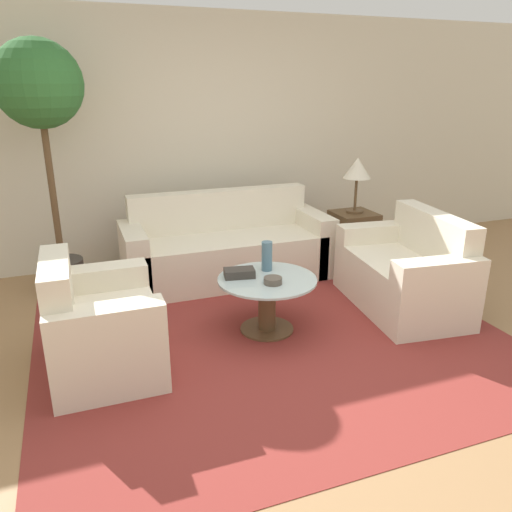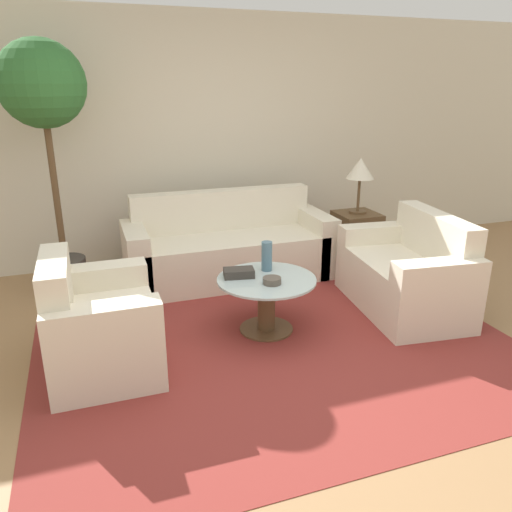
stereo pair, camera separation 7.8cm
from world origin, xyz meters
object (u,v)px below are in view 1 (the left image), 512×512
object	(u,v)px
sofa_main	(226,250)
bowl	(273,281)
loveseat	(408,275)
potted_plant	(41,106)
vase	(267,256)
coffee_table	(267,297)
armchair	(97,331)
book_stack	(239,273)
table_lamp	(357,170)

from	to	relation	value
sofa_main	bowl	xyz separation A→B (m)	(-0.05, -1.35, 0.18)
sofa_main	bowl	size ratio (longest dim) A/B	14.59
loveseat	bowl	bearing A→B (deg)	-78.87
loveseat	potted_plant	xyz separation A→B (m)	(-2.84, 1.42, 1.41)
vase	bowl	xyz separation A→B (m)	(-0.06, -0.28, -0.10)
vase	coffee_table	bearing A→B (deg)	-110.56
sofa_main	bowl	world-z (taller)	sofa_main
armchair	coffee_table	bearing A→B (deg)	-84.04
book_stack	vase	bearing A→B (deg)	23.92
book_stack	table_lamp	bearing A→B (deg)	42.35
potted_plant	vase	size ratio (longest dim) A/B	9.35
sofa_main	vase	world-z (taller)	sofa_main
bowl	loveseat	bearing A→B (deg)	4.73
sofa_main	vase	xyz separation A→B (m)	(0.02, -1.07, 0.27)
armchair	vase	xyz separation A→B (m)	(1.36, 0.30, 0.27)
armchair	vase	distance (m)	1.42
potted_plant	bowl	distance (m)	2.48
loveseat	table_lamp	xyz separation A→B (m)	(0.14, 1.16, 0.73)
coffee_table	sofa_main	bearing A→B (deg)	87.83
coffee_table	potted_plant	bearing A→B (deg)	136.78
bowl	coffee_table	bearing A→B (deg)	90.21
sofa_main	armchair	bearing A→B (deg)	-134.55
bowl	book_stack	distance (m)	0.29
table_lamp	book_stack	distance (m)	2.03
table_lamp	coffee_table	bearing A→B (deg)	-141.76
coffee_table	bowl	xyz separation A→B (m)	(0.00, -0.11, 0.18)
armchair	loveseat	world-z (taller)	loveseat
potted_plant	vase	xyz separation A→B (m)	(1.57, -1.25, -1.14)
armchair	table_lamp	distance (m)	3.13
sofa_main	armchair	distance (m)	1.92
coffee_table	loveseat	bearing A→B (deg)	-0.17
sofa_main	armchair	size ratio (longest dim) A/B	2.18
table_lamp	book_stack	bearing A→B (deg)	-147.71
table_lamp	potted_plant	size ratio (longest dim) A/B	0.26
book_stack	armchair	bearing A→B (deg)	-157.81
coffee_table	book_stack	distance (m)	0.29
vase	sofa_main	bearing A→B (deg)	90.90
armchair	book_stack	bearing A→B (deg)	-77.67
sofa_main	coffee_table	bearing A→B (deg)	-92.17
bowl	book_stack	xyz separation A→B (m)	(-0.19, 0.22, 0.01)
sofa_main	book_stack	xyz separation A→B (m)	(-0.24, -1.13, 0.19)
book_stack	potted_plant	bearing A→B (deg)	145.16
coffee_table	book_stack	xyz separation A→B (m)	(-0.19, 0.11, 0.19)
book_stack	bowl	bearing A→B (deg)	-38.69
vase	table_lamp	bearing A→B (deg)	35.09
bowl	book_stack	bearing A→B (deg)	131.25
armchair	coffee_table	distance (m)	1.31
loveseat	coffee_table	bearing A→B (deg)	-83.77
sofa_main	vase	distance (m)	1.10
table_lamp	bowl	size ratio (longest dim) A/B	4.15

